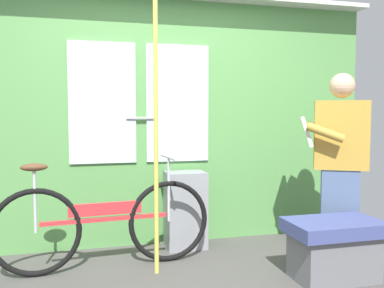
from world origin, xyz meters
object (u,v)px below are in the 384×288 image
bench_seat_corner (334,248)px  trash_bin_by_wall (185,210)px  passenger_reading_newspaper (339,162)px  bicycle_near_door (104,224)px  handrail_pole (156,125)px

bench_seat_corner → trash_bin_by_wall: bearing=130.8°
passenger_reading_newspaper → bicycle_near_door: bearing=21.5°
trash_bin_by_wall → handrail_pole: size_ratio=0.31×
handrail_pole → bicycle_near_door: bearing=152.6°
trash_bin_by_wall → bench_seat_corner: size_ratio=1.01×
trash_bin_by_wall → handrail_pole: 1.05m
handrail_pole → passenger_reading_newspaper: bearing=-2.3°
passenger_reading_newspaper → trash_bin_by_wall: passenger_reading_newspaper is taller
bench_seat_corner → handrail_pole: bearing=159.7°
bicycle_near_door → handrail_pole: 0.90m
bicycle_near_door → bench_seat_corner: 1.79m
trash_bin_by_wall → handrail_pole: bearing=-123.5°
bicycle_near_door → trash_bin_by_wall: bicycle_near_door is taller
bicycle_near_door → bench_seat_corner: bicycle_near_door is taller
passenger_reading_newspaper → trash_bin_by_wall: bearing=1.4°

